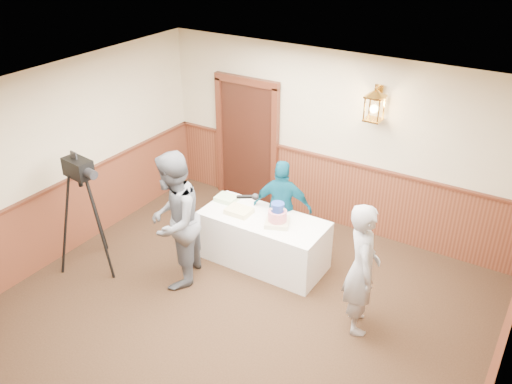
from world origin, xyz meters
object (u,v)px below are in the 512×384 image
sheet_cake_green (227,199)px  interviewer (174,221)px  sheet_cake_yellow (239,211)px  display_table (263,240)px  tiered_cake (277,216)px  tv_camera_rig (87,221)px  assistant_p (282,208)px  baker (362,269)px

sheet_cake_green → interviewer: size_ratio=0.16×
sheet_cake_yellow → sheet_cake_green: sheet_cake_yellow is taller
sheet_cake_green → interviewer: interviewer is taller
display_table → sheet_cake_yellow: size_ratio=5.08×
tiered_cake → tv_camera_rig: (-2.28, -1.33, -0.12)m
display_table → assistant_p: assistant_p is taller
display_table → baker: (1.68, -0.54, 0.48)m
sheet_cake_yellow → baker: bearing=-12.7°
display_table → assistant_p: bearing=78.1°
tiered_cake → sheet_cake_green: bearing=169.5°
baker → assistant_p: baker is taller
display_table → interviewer: bearing=-128.1°
sheet_cake_green → interviewer: (-0.06, -1.13, 0.17)m
sheet_cake_yellow → tv_camera_rig: tv_camera_rig is taller
sheet_cake_yellow → assistant_p: (0.44, 0.47, -0.05)m
display_table → tiered_cake: 0.57m
display_table → baker: size_ratio=1.05×
assistant_p → sheet_cake_yellow: bearing=28.1°
display_table → sheet_cake_green: size_ratio=5.90×
baker → display_table: bearing=42.4°
display_table → assistant_p: 0.54m
baker → assistant_p: (-1.60, 0.93, -0.12)m
tiered_cake → tv_camera_rig: size_ratio=0.25×
tiered_cake → assistant_p: assistant_p is taller
baker → tv_camera_rig: (-3.70, -0.84, -0.09)m
sheet_cake_green → sheet_cake_yellow: bearing=-30.2°
interviewer → baker: size_ratio=1.12×
sheet_cake_yellow → sheet_cake_green: bearing=149.8°
sheet_cake_yellow → interviewer: 1.02m
display_table → sheet_cake_yellow: (-0.36, -0.08, 0.41)m
sheet_cake_yellow → tiered_cake: bearing=2.7°
tiered_cake → sheet_cake_yellow: (-0.61, -0.03, -0.09)m
baker → assistant_p: size_ratio=1.16×
assistant_p → interviewer: bearing=39.6°
sheet_cake_yellow → sheet_cake_green: size_ratio=1.16×
assistant_p → tiered_cake: bearing=92.4°
display_table → sheet_cake_green: (-0.72, 0.13, 0.41)m
tiered_cake → interviewer: (-1.03, -0.94, 0.08)m
sheet_cake_green → baker: (2.40, -0.67, 0.07)m
tiered_cake → interviewer: bearing=-137.5°
sheet_cake_yellow → tv_camera_rig: (-1.66, -1.30, -0.02)m
baker → assistant_p: 1.85m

